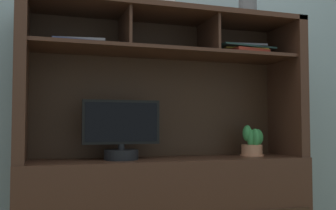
{
  "coord_description": "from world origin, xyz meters",
  "views": [
    {
      "loc": [
        -0.69,
        -2.17,
        0.77
      ],
      "look_at": [
        0.0,
        0.0,
        0.88
      ],
      "focal_mm": 41.47,
      "sensor_mm": 36.0,
      "label": 1
    }
  ],
  "objects_px": {
    "media_console": "(168,179)",
    "magazine_stack_left": "(242,52)",
    "magazine_stack_centre": "(82,44)",
    "diffuser_bottle": "(169,2)",
    "potted_orchid": "(252,143)",
    "tv_monitor": "(121,134)",
    "ceramic_vase": "(248,8)"
  },
  "relations": [
    {
      "from": "magazine_stack_left",
      "to": "diffuser_bottle",
      "type": "relative_size",
      "value": 1.39
    },
    {
      "from": "potted_orchid",
      "to": "magazine_stack_centre",
      "type": "xyz_separation_m",
      "value": [
        -1.06,
        -0.03,
        0.56
      ]
    },
    {
      "from": "diffuser_bottle",
      "to": "magazine_stack_left",
      "type": "bearing_deg",
      "value": 9.02
    },
    {
      "from": "tv_monitor",
      "to": "ceramic_vase",
      "type": "bearing_deg",
      "value": 2.46
    },
    {
      "from": "potted_orchid",
      "to": "diffuser_bottle",
      "type": "xyz_separation_m",
      "value": [
        -0.56,
        -0.03,
        0.84
      ]
    },
    {
      "from": "magazine_stack_left",
      "to": "potted_orchid",
      "type": "bearing_deg",
      "value": -52.3
    },
    {
      "from": "tv_monitor",
      "to": "magazine_stack_left",
      "type": "height_order",
      "value": "magazine_stack_left"
    },
    {
      "from": "potted_orchid",
      "to": "magazine_stack_centre",
      "type": "relative_size",
      "value": 0.49
    },
    {
      "from": "tv_monitor",
      "to": "diffuser_bottle",
      "type": "relative_size",
      "value": 1.47
    },
    {
      "from": "magazine_stack_centre",
      "to": "diffuser_bottle",
      "type": "bearing_deg",
      "value": -0.97
    },
    {
      "from": "tv_monitor",
      "to": "ceramic_vase",
      "type": "xyz_separation_m",
      "value": [
        0.83,
        0.04,
        0.8
      ]
    },
    {
      "from": "potted_orchid",
      "to": "diffuser_bottle",
      "type": "relative_size",
      "value": 0.65
    },
    {
      "from": "tv_monitor",
      "to": "ceramic_vase",
      "type": "distance_m",
      "value": 1.15
    },
    {
      "from": "tv_monitor",
      "to": "potted_orchid",
      "type": "relative_size",
      "value": 2.26
    },
    {
      "from": "diffuser_bottle",
      "to": "ceramic_vase",
      "type": "distance_m",
      "value": 0.55
    },
    {
      "from": "media_console",
      "to": "diffuser_bottle",
      "type": "xyz_separation_m",
      "value": [
        0.0,
        -0.03,
        1.04
      ]
    },
    {
      "from": "media_console",
      "to": "potted_orchid",
      "type": "height_order",
      "value": "media_console"
    },
    {
      "from": "magazine_stack_centre",
      "to": "diffuser_bottle",
      "type": "relative_size",
      "value": 1.32
    },
    {
      "from": "tv_monitor",
      "to": "magazine_stack_centre",
      "type": "height_order",
      "value": "magazine_stack_centre"
    },
    {
      "from": "diffuser_bottle",
      "to": "tv_monitor",
      "type": "bearing_deg",
      "value": 177.77
    },
    {
      "from": "tv_monitor",
      "to": "diffuser_bottle",
      "type": "bearing_deg",
      "value": -2.23
    },
    {
      "from": "tv_monitor",
      "to": "diffuser_bottle",
      "type": "xyz_separation_m",
      "value": [
        0.28,
        -0.01,
        0.78
      ]
    },
    {
      "from": "magazine_stack_left",
      "to": "tv_monitor",
      "type": "bearing_deg",
      "value": -174.86
    },
    {
      "from": "potted_orchid",
      "to": "ceramic_vase",
      "type": "relative_size",
      "value": 1.25
    },
    {
      "from": "magazine_stack_left",
      "to": "ceramic_vase",
      "type": "xyz_separation_m",
      "value": [
        0.02,
        -0.04,
        0.28
      ]
    },
    {
      "from": "tv_monitor",
      "to": "magazine_stack_left",
      "type": "distance_m",
      "value": 0.96
    },
    {
      "from": "tv_monitor",
      "to": "magazine_stack_centre",
      "type": "relative_size",
      "value": 1.11
    },
    {
      "from": "media_console",
      "to": "potted_orchid",
      "type": "bearing_deg",
      "value": 0.06
    },
    {
      "from": "magazine_stack_left",
      "to": "diffuser_bottle",
      "type": "bearing_deg",
      "value": -170.98
    },
    {
      "from": "media_console",
      "to": "diffuser_bottle",
      "type": "relative_size",
      "value": 5.66
    },
    {
      "from": "magazine_stack_left",
      "to": "magazine_stack_centre",
      "type": "relative_size",
      "value": 1.05
    },
    {
      "from": "media_console",
      "to": "magazine_stack_left",
      "type": "height_order",
      "value": "media_console"
    }
  ]
}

